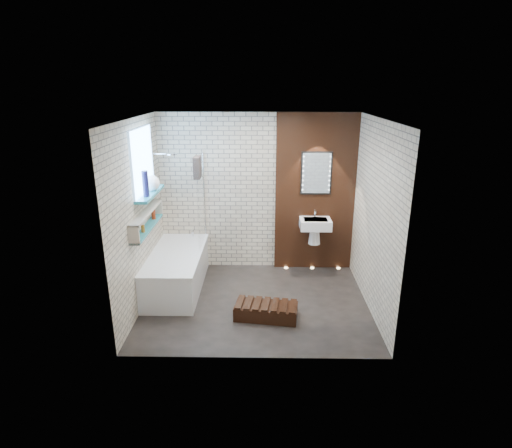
{
  "coord_description": "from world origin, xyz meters",
  "views": [
    {
      "loc": [
        0.09,
        -5.43,
        3.03
      ],
      "look_at": [
        0.0,
        0.15,
        1.15
      ],
      "focal_mm": 29.52,
      "sensor_mm": 36.0,
      "label": 1
    }
  ],
  "objects_px": {
    "bathtub": "(177,270)",
    "washbasin": "(315,227)",
    "walnut_step": "(266,311)",
    "bath_screen": "(201,201)",
    "led_mirror": "(316,173)"
  },
  "relations": [
    {
      "from": "washbasin",
      "to": "led_mirror",
      "type": "height_order",
      "value": "led_mirror"
    },
    {
      "from": "bath_screen",
      "to": "washbasin",
      "type": "height_order",
      "value": "bath_screen"
    },
    {
      "from": "bath_screen",
      "to": "led_mirror",
      "type": "height_order",
      "value": "led_mirror"
    },
    {
      "from": "washbasin",
      "to": "walnut_step",
      "type": "xyz_separation_m",
      "value": [
        -0.8,
        -1.49,
        -0.7
      ]
    },
    {
      "from": "bathtub",
      "to": "washbasin",
      "type": "relative_size",
      "value": 3.0
    },
    {
      "from": "bath_screen",
      "to": "bathtub",
      "type": "bearing_deg",
      "value": -128.9
    },
    {
      "from": "washbasin",
      "to": "walnut_step",
      "type": "height_order",
      "value": "washbasin"
    },
    {
      "from": "bath_screen",
      "to": "washbasin",
      "type": "distance_m",
      "value": 1.89
    },
    {
      "from": "led_mirror",
      "to": "walnut_step",
      "type": "xyz_separation_m",
      "value": [
        -0.8,
        -1.65,
        -1.56
      ]
    },
    {
      "from": "bathtub",
      "to": "washbasin",
      "type": "bearing_deg",
      "value": 16.01
    },
    {
      "from": "bathtub",
      "to": "led_mirror",
      "type": "height_order",
      "value": "led_mirror"
    },
    {
      "from": "bathtub",
      "to": "walnut_step",
      "type": "distance_m",
      "value": 1.63
    },
    {
      "from": "washbasin",
      "to": "walnut_step",
      "type": "distance_m",
      "value": 1.83
    },
    {
      "from": "bathtub",
      "to": "led_mirror",
      "type": "distance_m",
      "value": 2.68
    },
    {
      "from": "bathtub",
      "to": "walnut_step",
      "type": "relative_size",
      "value": 2.08
    }
  ]
}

